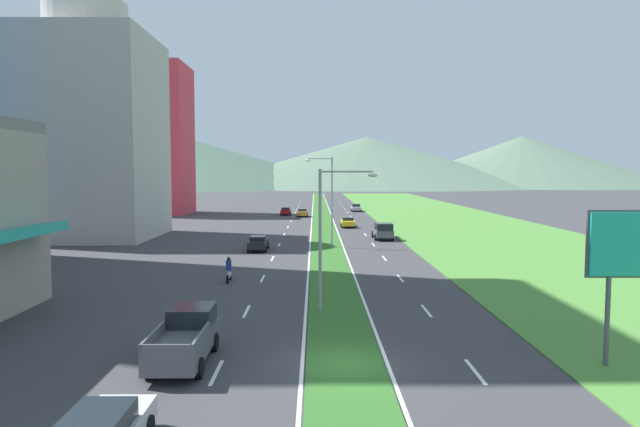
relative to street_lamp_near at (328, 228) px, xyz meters
name	(u,v)px	position (x,y,z in m)	size (l,w,h in m)	color
ground_plane	(345,365)	(0.52, -8.61, -4.73)	(600.00, 600.00, 0.00)	#38383A
grass_median	(323,225)	(0.52, 51.39, -4.70)	(3.20, 240.00, 0.06)	#2D6023
grass_verge_right	(461,225)	(21.12, 51.39, -4.70)	(24.00, 240.00, 0.06)	#477F33
lane_dash_left_2	(216,372)	(-4.58, -9.42, -4.72)	(0.16, 2.80, 0.01)	silver
lane_dash_left_3	(247,311)	(-4.58, 0.18, -4.72)	(0.16, 2.80, 0.01)	silver
lane_dash_left_4	(263,279)	(-4.58, 9.77, -4.72)	(0.16, 2.80, 0.01)	silver
lane_dash_left_5	(272,258)	(-4.58, 19.36, -4.72)	(0.16, 2.80, 0.01)	silver
lane_dash_left_6	(279,245)	(-4.58, 28.96, -4.72)	(0.16, 2.80, 0.01)	silver
lane_dash_left_7	(284,235)	(-4.58, 38.55, -4.72)	(0.16, 2.80, 0.01)	silver
lane_dash_left_8	(288,227)	(-4.58, 48.15, -4.72)	(0.16, 2.80, 0.01)	silver
lane_dash_left_9	(291,221)	(-4.58, 57.74, -4.72)	(0.16, 2.80, 0.01)	silver
lane_dash_left_10	(293,216)	(-4.58, 67.34, -4.72)	(0.16, 2.80, 0.01)	silver
lane_dash_left_11	(295,212)	(-4.58, 76.93, -4.72)	(0.16, 2.80, 0.01)	silver
lane_dash_left_12	(297,209)	(-4.58, 86.53, -4.72)	(0.16, 2.80, 0.01)	silver
lane_dash_left_13	(298,206)	(-4.58, 96.12, -4.72)	(0.16, 2.80, 0.01)	silver
lane_dash_left_14	(299,204)	(-4.58, 105.72, -4.72)	(0.16, 2.80, 0.01)	silver
lane_dash_left_15	(300,202)	(-4.58, 115.31, -4.72)	(0.16, 2.80, 0.01)	silver
lane_dash_right_2	(475,372)	(5.62, -9.42, -4.72)	(0.16, 2.80, 0.01)	silver
lane_dash_right_3	(426,311)	(5.62, 0.18, -4.72)	(0.16, 2.80, 0.01)	silver
lane_dash_right_4	(400,278)	(5.62, 9.77, -4.72)	(0.16, 2.80, 0.01)	silver
lane_dash_right_5	(384,258)	(5.62, 19.36, -4.72)	(0.16, 2.80, 0.01)	silver
lane_dash_right_6	(373,245)	(5.62, 28.96, -4.72)	(0.16, 2.80, 0.01)	silver
lane_dash_right_7	(365,235)	(5.62, 38.55, -4.72)	(0.16, 2.80, 0.01)	silver
lane_dash_right_8	(359,227)	(5.62, 48.15, -4.72)	(0.16, 2.80, 0.01)	silver
lane_dash_right_9	(354,221)	(5.62, 57.74, -4.72)	(0.16, 2.80, 0.01)	silver
lane_dash_right_10	(351,216)	(5.62, 67.34, -4.72)	(0.16, 2.80, 0.01)	silver
lane_dash_right_11	(347,212)	(5.62, 76.93, -4.72)	(0.16, 2.80, 0.01)	silver
lane_dash_right_12	(345,209)	(5.62, 86.53, -4.72)	(0.16, 2.80, 0.01)	silver
lane_dash_right_13	(343,206)	(5.62, 96.12, -4.72)	(0.16, 2.80, 0.01)	silver
lane_dash_right_14	(341,204)	(5.62, 105.72, -4.72)	(0.16, 2.80, 0.01)	silver
lane_dash_right_15	(339,202)	(5.62, 115.31, -4.72)	(0.16, 2.80, 0.01)	silver
edge_line_median_left	(311,225)	(-1.23, 51.39, -4.72)	(0.16, 240.00, 0.01)	silver
edge_line_median_right	(335,225)	(2.27, 51.39, -4.72)	(0.16, 240.00, 0.01)	silver
domed_building	(89,114)	(-27.54, 35.97, 9.94)	(15.26, 15.26, 34.75)	#B7B2A8
midrise_colored	(154,140)	(-30.83, 73.89, 9.13)	(12.68, 12.68, 27.71)	#D83847
hill_far_left	(175,160)	(-80.11, 284.47, 9.63)	(206.82, 206.82, 28.71)	#3D5647
hill_far_center	(367,161)	(29.04, 287.61, 9.20)	(194.95, 194.95, 27.85)	#516B56
hill_far_right	(522,161)	(118.76, 289.16, 9.46)	(159.54, 159.54, 28.38)	#516B56
street_lamp_near	(328,228)	(0.00, 0.00, 0.00)	(3.29, 0.34, 8.03)	#99999E
street_lamp_mid	(329,196)	(0.75, 26.87, 0.66)	(2.86, 0.40, 9.39)	#99999E
car_1	(302,212)	(-2.91, 66.68, -3.98)	(1.88, 4.38, 1.42)	#C6842D
car_3	(258,243)	(-6.41, 24.63, -3.96)	(1.89, 4.58, 1.47)	black
car_4	(348,222)	(3.96, 48.18, -4.00)	(1.96, 4.55, 1.40)	yellow
car_5	(356,208)	(7.51, 79.95, -3.97)	(1.95, 4.48, 1.49)	#B2B2B7
car_6	(286,211)	(-6.08, 70.64, -3.98)	(1.86, 4.36, 1.43)	maroon
pickup_truck_0	(186,338)	(-6.09, -8.05, -3.74)	(2.18, 5.40, 2.00)	#515459
pickup_truck_1	(383,231)	(7.23, 33.69, -3.74)	(2.18, 5.40, 2.00)	#515459
motorcycle_rider	(229,271)	(-6.88, 8.66, -3.98)	(0.36, 2.00, 1.80)	black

